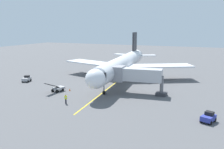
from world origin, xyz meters
The scene contains 10 objects.
ground_plane centered at (0.00, 0.00, 0.00)m, with size 220.00×220.00×0.00m, color #565659.
apron_lead_in_line centered at (1.46, 8.53, 0.01)m, with size 0.24×40.00×0.01m, color yellow.
airplane centered at (1.49, 2.25, 4.00)m, with size 34.59×40.34×11.50m.
jet_bridge centered at (-5.09, 12.87, 3.76)m, with size 11.51×4.03×5.40m.
ground_crew_marshaller centered at (3.47, 24.17, 0.89)m, with size 0.39×0.47×1.71m.
tug_near_nose centered at (22.21, 12.91, 0.70)m, with size 2.09×2.62×1.50m.
belt_loader_portside centered at (9.66, 17.74, 0.71)m, with size 2.09×4.72×2.32m.
tug_starboard_side centered at (-19.77, 23.38, 0.70)m, with size 2.20×2.67×1.50m.
safety_cone_nose_left centered at (7.66, 16.37, 0.28)m, with size 0.32×0.32×0.55m, color #F2590F.
safety_cone_nose_right centered at (5.45, 11.81, 0.28)m, with size 0.32×0.32×0.55m, color #F2590F.
Camera 1 is at (-20.46, 59.50, 13.39)m, focal length 40.16 mm.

